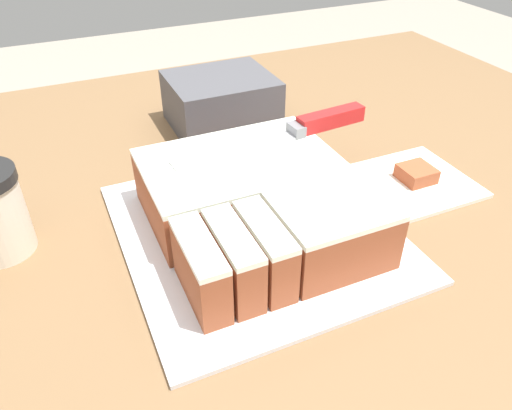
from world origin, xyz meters
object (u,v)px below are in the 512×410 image
at_px(cake_board, 256,231).
at_px(cake, 257,203).
at_px(storage_box, 221,101).
at_px(knife, 310,125).
at_px(brownie, 416,174).

height_order(cake_board, cake, cake).
relative_size(cake_board, storage_box, 2.04).
relative_size(cake_board, knife, 1.23).
xyz_separation_m(cake, knife, (0.12, 0.08, 0.05)).
distance_m(knife, brownie, 0.18).
height_order(cake, brownie, cake).
bearing_deg(brownie, storage_box, 122.55).
bearing_deg(cake, storage_box, 77.23).
bearing_deg(cake_board, storage_box, 76.93).
bearing_deg(knife, storage_box, -82.70).
relative_size(cake_board, brownie, 7.69).
distance_m(cake_board, cake, 0.04).
relative_size(cake, brownie, 5.82).
relative_size(brownie, storage_box, 0.27).
bearing_deg(knife, cake_board, 29.96).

